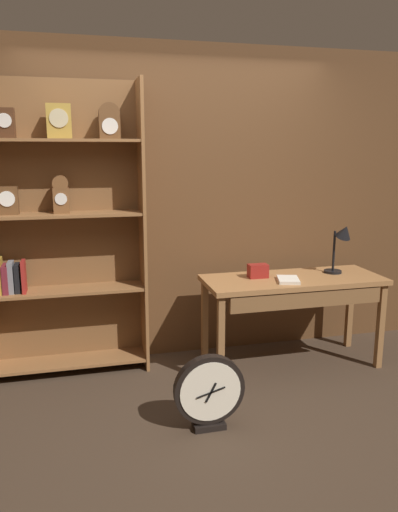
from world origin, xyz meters
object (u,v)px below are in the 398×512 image
object	(u,v)px
workbench	(294,289)
toolbox_small	(258,271)
bookshelf	(60,228)
desk_lamp	(342,241)
round_clock_large	(209,392)
open_repair_manual	(288,280)

from	to	relation	value
workbench	toolbox_small	xyz separation A→B (m)	(-0.28, 0.09, 0.14)
workbench	toolbox_small	distance (m)	0.33
bookshelf	desk_lamp	xyz separation A→B (m)	(2.23, -0.30, -0.14)
toolbox_small	round_clock_large	distance (m)	1.19
toolbox_small	round_clock_large	xyz separation A→B (m)	(-0.64, -0.85, -0.55)
bookshelf	open_repair_manual	size ratio (longest dim) A/B	10.37
workbench	open_repair_manual	bearing A→B (deg)	-139.63
workbench	toolbox_small	world-z (taller)	toolbox_small
bookshelf	desk_lamp	bearing A→B (deg)	-7.65
bookshelf	toolbox_small	distance (m)	1.59
open_repair_manual	workbench	bearing A→B (deg)	57.23
bookshelf	toolbox_small	size ratio (longest dim) A/B	14.52
desk_lamp	open_repair_manual	xyz separation A→B (m)	(-0.52, -0.13, -0.27)
bookshelf	round_clock_large	xyz separation A→B (m)	(0.88, -1.11, -0.92)
toolbox_small	round_clock_large	world-z (taller)	toolbox_small
toolbox_small	desk_lamp	bearing A→B (deg)	-2.94
desk_lamp	round_clock_large	distance (m)	1.76
workbench	round_clock_large	world-z (taller)	workbench
bookshelf	workbench	world-z (taller)	bookshelf
bookshelf	open_repair_manual	xyz separation A→B (m)	(1.71, -0.43, -0.41)
bookshelf	round_clock_large	world-z (taller)	bookshelf
bookshelf	desk_lamp	world-z (taller)	bookshelf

